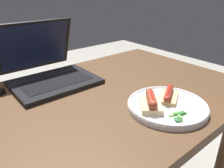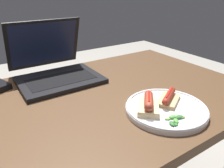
{
  "view_description": "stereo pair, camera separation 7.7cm",
  "coord_description": "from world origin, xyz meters",
  "views": [
    {
      "loc": [
        -0.31,
        -0.58,
        1.12
      ],
      "look_at": [
        0.14,
        -0.05,
        0.81
      ],
      "focal_mm": 35.0,
      "sensor_mm": 36.0,
      "label": 1
    },
    {
      "loc": [
        -0.24,
        -0.63,
        1.12
      ],
      "look_at": [
        0.14,
        -0.05,
        0.81
      ],
      "focal_mm": 35.0,
      "sensor_mm": 36.0,
      "label": 2
    }
  ],
  "objects": [
    {
      "name": "sausage_toast_middle",
      "position": [
        0.18,
        -0.19,
        0.78
      ],
      "size": [
        0.12,
        0.12,
        0.05
      ],
      "rotation": [
        0.0,
        0.0,
        3.98
      ],
      "color": "#D6B784",
      "rests_on": "plate"
    },
    {
      "name": "desk",
      "position": [
        0.0,
        0.0,
        0.67
      ],
      "size": [
        1.42,
        0.76,
        0.75
      ],
      "color": "#4C331E",
      "rests_on": "ground_plane"
    },
    {
      "name": "plate",
      "position": [
        0.24,
        -0.21,
        0.76
      ],
      "size": [
        0.26,
        0.26,
        0.02
      ],
      "color": "silver",
      "rests_on": "desk"
    },
    {
      "name": "laptop",
      "position": [
        0.04,
        0.25,
        0.79
      ],
      "size": [
        0.33,
        0.33,
        0.24
      ],
      "color": "black",
      "rests_on": "desk"
    },
    {
      "name": "sausage_toast_left",
      "position": [
        0.27,
        -0.19,
        0.78
      ],
      "size": [
        0.12,
        0.1,
        0.04
      ],
      "rotation": [
        0.0,
        0.0,
        0.52
      ],
      "color": "tan",
      "rests_on": "plate"
    },
    {
      "name": "salad_pile",
      "position": [
        0.21,
        -0.28,
        0.76
      ],
      "size": [
        0.07,
        0.05,
        0.01
      ],
      "color": "#2D662D",
      "rests_on": "plate"
    }
  ]
}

